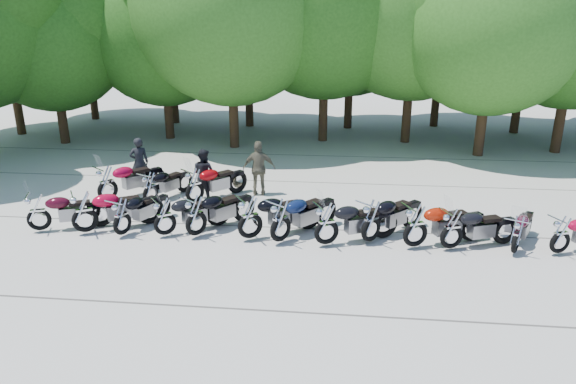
# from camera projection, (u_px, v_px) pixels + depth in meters

# --- Properties ---
(ground) EXTENTS (90.00, 90.00, 0.00)m
(ground) POSITION_uv_depth(u_px,v_px,m) (282.00, 250.00, 13.46)
(ground) COLOR gray
(ground) RESTS_ON ground
(tree_0) EXTENTS (7.50, 7.50, 9.21)m
(tree_0) POSITION_uv_depth(u_px,v_px,m) (4.00, 26.00, 25.50)
(tree_0) COLOR #3A2614
(tree_0) RESTS_ON ground
(tree_1) EXTENTS (6.97, 6.97, 8.55)m
(tree_1) POSITION_uv_depth(u_px,v_px,m) (51.00, 36.00, 23.65)
(tree_1) COLOR #3A2614
(tree_1) RESTS_ON ground
(tree_2) EXTENTS (7.31, 7.31, 8.97)m
(tree_2) POSITION_uv_depth(u_px,v_px,m) (162.00, 30.00, 24.61)
(tree_2) COLOR #3A2614
(tree_2) RESTS_ON ground
(tree_3) EXTENTS (8.70, 8.70, 10.67)m
(tree_3) POSITION_uv_depth(u_px,v_px,m) (230.00, 6.00, 22.41)
(tree_3) COLOR #3A2614
(tree_3) RESTS_ON ground
(tree_4) EXTENTS (9.13, 9.13, 11.20)m
(tree_4) POSITION_uv_depth(u_px,v_px,m) (326.00, 0.00, 23.65)
(tree_4) COLOR #3A2614
(tree_4) RESTS_ON ground
(tree_5) EXTENTS (9.04, 9.04, 11.10)m
(tree_5) POSITION_uv_depth(u_px,v_px,m) (415.00, 1.00, 23.38)
(tree_5) COLOR #3A2614
(tree_5) RESTS_ON ground
(tree_6) EXTENTS (8.00, 8.00, 9.82)m
(tree_6) POSITION_uv_depth(u_px,v_px,m) (494.00, 18.00, 21.08)
(tree_6) COLOR #3A2614
(tree_6) RESTS_ON ground
(tree_9) EXTENTS (7.59, 7.59, 9.32)m
(tree_9) POSITION_uv_depth(u_px,v_px,m) (84.00, 24.00, 29.64)
(tree_9) COLOR #3A2614
(tree_9) RESTS_ON ground
(tree_10) EXTENTS (7.78, 7.78, 9.55)m
(tree_10) POSITION_uv_depth(u_px,v_px,m) (169.00, 22.00, 28.50)
(tree_10) COLOR #3A2614
(tree_10) RESTS_ON ground
(tree_11) EXTENTS (7.56, 7.56, 9.28)m
(tree_11) POSITION_uv_depth(u_px,v_px,m) (247.00, 25.00, 27.59)
(tree_11) COLOR #3A2614
(tree_11) RESTS_ON ground
(tree_12) EXTENTS (7.88, 7.88, 9.67)m
(tree_12) POSITION_uv_depth(u_px,v_px,m) (351.00, 20.00, 27.01)
(tree_12) COLOR #3A2614
(tree_12) RESTS_ON ground
(tree_13) EXTENTS (8.31, 8.31, 10.20)m
(tree_13) POSITION_uv_depth(u_px,v_px,m) (444.00, 14.00, 27.37)
(tree_13) COLOR #3A2614
(tree_13) RESTS_ON ground
(tree_14) EXTENTS (8.02, 8.02, 9.84)m
(tree_14) POSITION_uv_depth(u_px,v_px,m) (530.00, 18.00, 25.74)
(tree_14) COLOR #3A2614
(tree_14) RESTS_ON ground
(motorcycle_0) EXTENTS (2.36, 1.46, 1.28)m
(motorcycle_0) POSITION_uv_depth(u_px,v_px,m) (38.00, 211.00, 14.38)
(motorcycle_0) COLOR #320612
(motorcycle_0) RESTS_ON ground
(motorcycle_1) EXTENTS (2.51, 1.96, 1.40)m
(motorcycle_1) POSITION_uv_depth(u_px,v_px,m) (84.00, 211.00, 14.23)
(motorcycle_1) COLOR maroon
(motorcycle_1) RESTS_ON ground
(motorcycle_2) EXTENTS (1.47, 2.28, 1.24)m
(motorcycle_2) POSITION_uv_depth(u_px,v_px,m) (121.00, 215.00, 14.11)
(motorcycle_2) COLOR black
(motorcycle_2) RESTS_ON ground
(motorcycle_3) EXTENTS (2.18, 1.89, 1.26)m
(motorcycle_3) POSITION_uv_depth(u_px,v_px,m) (165.00, 216.00, 14.08)
(motorcycle_3) COLOR black
(motorcycle_3) RESTS_ON ground
(motorcycle_4) EXTENTS (2.06, 2.32, 1.35)m
(motorcycle_4) POSITION_uv_depth(u_px,v_px,m) (196.00, 214.00, 14.03)
(motorcycle_4) COLOR black
(motorcycle_4) RESTS_ON ground
(motorcycle_5) EXTENTS (2.52, 2.00, 1.42)m
(motorcycle_5) POSITION_uv_depth(u_px,v_px,m) (250.00, 216.00, 13.82)
(motorcycle_5) COLOR black
(motorcycle_5) RESTS_ON ground
(motorcycle_6) EXTENTS (2.18, 2.39, 1.41)m
(motorcycle_6) POSITION_uv_depth(u_px,v_px,m) (281.00, 219.00, 13.63)
(motorcycle_6) COLOR #0C1738
(motorcycle_6) RESTS_ON ground
(motorcycle_7) EXTENTS (2.48, 1.69, 1.36)m
(motorcycle_7) POSITION_uv_depth(u_px,v_px,m) (327.00, 223.00, 13.45)
(motorcycle_7) COLOR black
(motorcycle_7) RESTS_ON ground
(motorcycle_8) EXTENTS (2.24, 2.25, 1.38)m
(motorcycle_8) POSITION_uv_depth(u_px,v_px,m) (371.00, 220.00, 13.63)
(motorcycle_8) COLOR black
(motorcycle_8) RESTS_ON ground
(motorcycle_9) EXTENTS (2.54, 1.66, 1.38)m
(motorcycle_9) POSITION_uv_depth(u_px,v_px,m) (416.00, 224.00, 13.31)
(motorcycle_9) COLOR #8F1705
(motorcycle_9) RESTS_ON ground
(motorcycle_10) EXTENTS (2.35, 1.46, 1.27)m
(motorcycle_10) POSITION_uv_depth(u_px,v_px,m) (452.00, 228.00, 13.22)
(motorcycle_10) COLOR black
(motorcycle_10) RESTS_ON ground
(motorcycle_11) EXTENTS (1.53, 2.10, 1.16)m
(motorcycle_11) POSITION_uv_depth(u_px,v_px,m) (517.00, 234.00, 13.01)
(motorcycle_11) COLOR #390718
(motorcycle_11) RESTS_ON ground
(motorcycle_12) EXTENTS (2.17, 1.40, 1.18)m
(motorcycle_12) POSITION_uv_depth(u_px,v_px,m) (561.00, 234.00, 12.97)
(motorcycle_12) COLOR maroon
(motorcycle_12) RESTS_ON ground
(motorcycle_13) EXTENTS (2.12, 2.41, 1.40)m
(motorcycle_13) POSITION_uv_depth(u_px,v_px,m) (107.00, 182.00, 16.76)
(motorcycle_13) COLOR maroon
(motorcycle_13) RESTS_ON ground
(motorcycle_14) EXTENTS (1.58, 2.21, 1.22)m
(motorcycle_14) POSITION_uv_depth(u_px,v_px,m) (150.00, 187.00, 16.61)
(motorcycle_14) COLOR black
(motorcycle_14) RESTS_ON ground
(motorcycle_15) EXTENTS (2.13, 2.29, 1.36)m
(motorcycle_15) POSITION_uv_depth(u_px,v_px,m) (194.00, 185.00, 16.58)
(motorcycle_15) COLOR #8C0509
(motorcycle_15) RESTS_ON ground
(rider_0) EXTENTS (0.78, 0.67, 1.81)m
(rider_0) POSITION_uv_depth(u_px,v_px,m) (139.00, 162.00, 18.32)
(rider_0) COLOR black
(rider_0) RESTS_ON ground
(rider_1) EXTENTS (1.01, 0.92, 1.69)m
(rider_1) POSITION_uv_depth(u_px,v_px,m) (204.00, 173.00, 17.20)
(rider_1) COLOR black
(rider_1) RESTS_ON ground
(rider_2) EXTENTS (1.16, 0.60, 1.89)m
(rider_2) POSITION_uv_depth(u_px,v_px,m) (259.00, 168.00, 17.40)
(rider_2) COLOR brown
(rider_2) RESTS_ON ground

